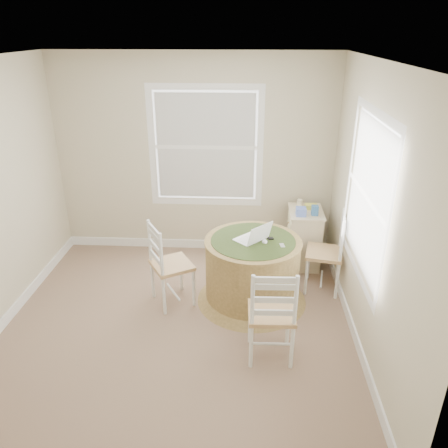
{
  "coord_description": "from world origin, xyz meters",
  "views": [
    {
      "loc": [
        0.7,
        -3.65,
        2.84
      ],
      "look_at": [
        0.46,
        0.45,
        0.98
      ],
      "focal_mm": 35.0,
      "sensor_mm": 36.0,
      "label": 1
    }
  ],
  "objects_px": {
    "chair_right": "(324,252)",
    "corner_chest": "(304,238)",
    "chair_near": "(271,313)",
    "laptop": "(253,238)",
    "chair_left": "(172,264)",
    "round_table": "(252,268)"
  },
  "relations": [
    {
      "from": "chair_right",
      "to": "corner_chest",
      "type": "xyz_separation_m",
      "value": [
        -0.16,
        0.58,
        -0.1
      ]
    },
    {
      "from": "chair_near",
      "to": "laptop",
      "type": "xyz_separation_m",
      "value": [
        -0.18,
        0.92,
        0.31
      ]
    },
    {
      "from": "corner_chest",
      "to": "chair_left",
      "type": "bearing_deg",
      "value": -147.65
    },
    {
      "from": "chair_right",
      "to": "corner_chest",
      "type": "distance_m",
      "value": 0.61
    },
    {
      "from": "round_table",
      "to": "chair_left",
      "type": "relative_size",
      "value": 1.3
    },
    {
      "from": "chair_right",
      "to": "laptop",
      "type": "xyz_separation_m",
      "value": [
        -0.83,
        -0.29,
        0.31
      ]
    },
    {
      "from": "corner_chest",
      "to": "chair_right",
      "type": "bearing_deg",
      "value": -73.91
    },
    {
      "from": "laptop",
      "to": "chair_left",
      "type": "bearing_deg",
      "value": -39.81
    },
    {
      "from": "chair_left",
      "to": "chair_near",
      "type": "distance_m",
      "value": 1.33
    },
    {
      "from": "chair_left",
      "to": "laptop",
      "type": "bearing_deg",
      "value": -114.7
    },
    {
      "from": "chair_right",
      "to": "laptop",
      "type": "bearing_deg",
      "value": -60.11
    },
    {
      "from": "round_table",
      "to": "chair_near",
      "type": "height_order",
      "value": "chair_near"
    },
    {
      "from": "round_table",
      "to": "chair_left",
      "type": "distance_m",
      "value": 0.89
    },
    {
      "from": "chair_near",
      "to": "corner_chest",
      "type": "height_order",
      "value": "chair_near"
    },
    {
      "from": "chair_left",
      "to": "chair_near",
      "type": "height_order",
      "value": "same"
    },
    {
      "from": "chair_near",
      "to": "laptop",
      "type": "distance_m",
      "value": 0.98
    },
    {
      "from": "round_table",
      "to": "corner_chest",
      "type": "height_order",
      "value": "round_table"
    },
    {
      "from": "round_table",
      "to": "chair_right",
      "type": "relative_size",
      "value": 1.3
    },
    {
      "from": "chair_near",
      "to": "chair_right",
      "type": "xyz_separation_m",
      "value": [
        0.66,
        1.2,
        0.0
      ]
    },
    {
      "from": "laptop",
      "to": "chair_right",
      "type": "bearing_deg",
      "value": 153.04
    },
    {
      "from": "round_table",
      "to": "laptop",
      "type": "relative_size",
      "value": 2.83
    },
    {
      "from": "round_table",
      "to": "chair_right",
      "type": "distance_m",
      "value": 0.88
    }
  ]
}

